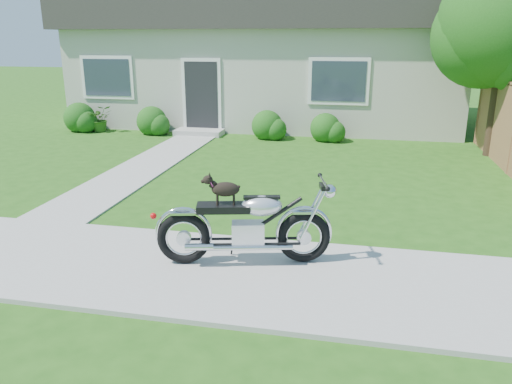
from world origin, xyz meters
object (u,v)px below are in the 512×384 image
(potted_plant_left, at_px, (100,119))
(potted_plant_right, at_px, (263,127))
(house, at_px, (270,56))
(motorcycle_with_dog, at_px, (247,225))

(potted_plant_left, xyz_separation_m, potted_plant_right, (5.08, 0.00, -0.08))
(house, height_order, potted_plant_left, house)
(house, bearing_deg, motorcycle_with_dog, -81.01)
(potted_plant_left, distance_m, motorcycle_with_dog, 10.52)
(house, xyz_separation_m, motorcycle_with_dog, (1.85, -11.72, -1.61))
(house, height_order, potted_plant_right, house)
(potted_plant_right, height_order, motorcycle_with_dog, motorcycle_with_dog)
(house, relative_size, potted_plant_right, 19.65)
(house, bearing_deg, potted_plant_right, -82.58)
(house, xyz_separation_m, potted_plant_right, (0.45, -3.44, -1.84))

